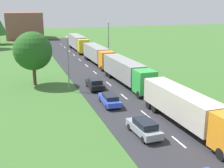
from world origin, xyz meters
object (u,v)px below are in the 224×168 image
Objects in this scene: truck_fourth at (78,42)px; car_second at (144,127)px; car_third at (110,99)px; truck_lead at (187,108)px; truck_third at (98,54)px; tree_birch at (33,51)px; car_fourth at (95,83)px; lamppost_third at (108,39)px; distant_building at (24,25)px; truck_second at (127,71)px; lamppost_second at (68,61)px.

car_second is at bearing -95.19° from truck_fourth.
truck_fourth is at bearing 83.11° from car_third.
truck_third reaches higher than truck_lead.
truck_fourth is 1.78× the size of tree_birch.
lamppost_third is (8.58, 20.79, 3.77)m from car_fourth.
distant_building reaches higher than truck_third.
car_third is at bearing 121.17° from truck_lead.
tree_birch is at bearing 111.18° from car_second.
truck_second is 17.64m from car_second.
tree_birch is at bearing -137.56° from truck_third.
lamppost_third is at bearing 67.58° from car_fourth.
truck_second is at bearing 7.16° from car_fourth.
truck_fourth is 42.88m from car_third.
car_second is 9.03m from car_third.
car_fourth is at bearing -32.34° from tree_birch.
car_fourth is (-5.14, -16.97, -1.24)m from truck_third.
distant_building reaches higher than tree_birch.
truck_second is 1.05× the size of truck_third.
truck_lead is 0.96× the size of truck_second.
truck_fourth is 3.10× the size of car_third.
lamppost_second is 6.61m from tree_birch.
car_second is at bearing -85.18° from distant_building.
car_second is 0.98× the size of car_third.
truck_lead is 85.45m from distant_building.
tree_birch is (-7.81, 12.30, 4.33)m from car_third.
truck_third is at bearing 77.76° from car_third.
truck_fourth is at bearing 81.90° from car_fourth.
truck_fourth is 1.71× the size of lamppost_third.
truck_second is at bearing -18.62° from tree_birch.
truck_lead is 24.73m from tree_birch.
distant_building is (-11.93, 68.15, 2.27)m from truck_second.
car_second is at bearing -98.22° from truck_third.
distant_building is at bearing 95.69° from car_fourth.
truck_third is 19.22m from lamppost_second.
truck_second is 1.10× the size of distant_building.
truck_lead is 1.06× the size of distant_building.
truck_fourth is 3.05× the size of car_fourth.
truck_second is 14.06m from tree_birch.
car_second is 23.27m from tree_birch.
lamppost_second reaches higher than truck_second.
tree_birch reaches higher than truck_fourth.
truck_third is 1.05× the size of distant_building.
car_fourth is at bearing 91.16° from car_second.
distant_building reaches higher than car_fourth.
distant_building is (-15.42, 48.00, -0.22)m from lamppost_third.
distant_building is at bearing 103.02° from truck_third.
car_third is at bearing -84.95° from distant_building.
car_fourth is 0.56× the size of lamppost_third.
truck_third is 17.78m from car_fourth.
truck_second is at bearing -90.20° from truck_third.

